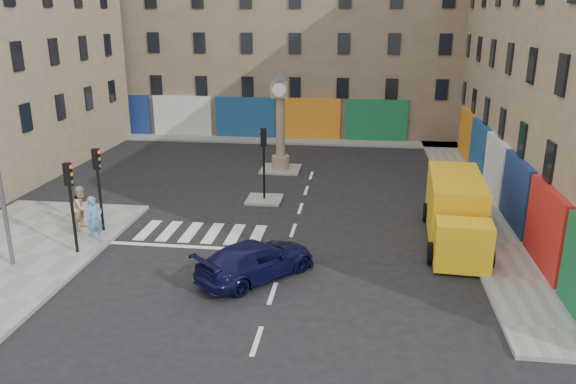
% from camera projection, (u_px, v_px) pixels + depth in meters
% --- Properties ---
extents(ground, '(120.00, 120.00, 0.00)m').
position_uv_depth(ground, '(281.00, 269.00, 21.43)').
color(ground, black).
rests_on(ground, ground).
extents(sidewalk_right, '(2.60, 30.00, 0.15)m').
position_uv_depth(sidewalk_right, '(469.00, 196.00, 29.78)').
color(sidewalk_right, gray).
rests_on(sidewalk_right, ground).
extents(sidewalk_far, '(32.00, 2.40, 0.15)m').
position_uv_depth(sidewalk_far, '(270.00, 140.00, 42.87)').
color(sidewalk_far, gray).
rests_on(sidewalk_far, ground).
extents(island_near, '(1.80, 1.80, 0.12)m').
position_uv_depth(island_near, '(264.00, 199.00, 29.21)').
color(island_near, gray).
rests_on(island_near, ground).
extents(island_far, '(2.40, 2.40, 0.12)m').
position_uv_depth(island_far, '(281.00, 169.00, 34.88)').
color(island_far, gray).
rests_on(island_far, ground).
extents(building_far, '(32.00, 10.00, 17.00)m').
position_uv_depth(building_far, '(280.00, 24.00, 45.78)').
color(building_far, '#7E6D54').
rests_on(building_far, ground).
extents(traffic_light_left_near, '(0.28, 0.22, 3.70)m').
position_uv_depth(traffic_light_left_near, '(70.00, 193.00, 21.84)').
color(traffic_light_left_near, black).
rests_on(traffic_light_left_near, sidewalk_left).
extents(traffic_light_left_far, '(0.28, 0.22, 3.70)m').
position_uv_depth(traffic_light_left_far, '(98.00, 176.00, 24.11)').
color(traffic_light_left_far, black).
rests_on(traffic_light_left_far, sidewalk_left).
extents(traffic_light_island, '(0.28, 0.22, 3.70)m').
position_uv_depth(traffic_light_island, '(264.00, 152.00, 28.44)').
color(traffic_light_island, black).
rests_on(traffic_light_island, island_near).
extents(clock_pillar, '(1.20, 1.20, 6.10)m').
position_uv_depth(clock_pillar, '(280.00, 113.00, 33.81)').
color(clock_pillar, '#9A8164').
rests_on(clock_pillar, island_far).
extents(navy_sedan, '(4.58, 4.85, 1.38)m').
position_uv_depth(navy_sedan, '(256.00, 260.00, 20.55)').
color(navy_sedan, black).
rests_on(navy_sedan, ground).
extents(yellow_van, '(2.79, 7.28, 2.60)m').
position_uv_depth(yellow_van, '(456.00, 211.00, 23.88)').
color(yellow_van, yellow).
rests_on(yellow_van, ground).
extents(pedestrian_blue, '(0.80, 0.87, 1.99)m').
position_uv_depth(pedestrian_blue, '(95.00, 219.00, 23.30)').
color(pedestrian_blue, '#5288BC').
rests_on(pedestrian_blue, sidewalk_left).
extents(pedestrian_tan, '(0.88, 1.06, 1.97)m').
position_uv_depth(pedestrian_tan, '(82.00, 207.00, 24.77)').
color(pedestrian_tan, tan).
rests_on(pedestrian_tan, sidewalk_left).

